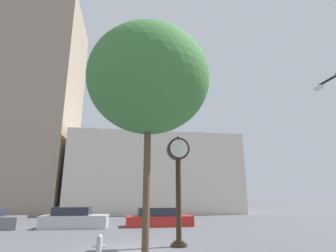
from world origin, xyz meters
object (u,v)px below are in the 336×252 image
object	(u,v)px
street_clock	(178,171)
car_silver	(74,219)
car_red	(158,218)
fire_hydrant_near	(99,245)
bare_tree	(149,80)

from	to	relation	value
street_clock	car_silver	world-z (taller)	street_clock
car_silver	car_red	xyz separation A→B (m)	(5.86, 0.20, -0.05)
fire_hydrant_near	bare_tree	size ratio (longest dim) A/B	0.09
car_silver	fire_hydrant_near	world-z (taller)	car_silver
street_clock	car_silver	xyz separation A→B (m)	(-5.78, 7.67, -2.71)
car_silver	bare_tree	xyz separation A→B (m)	(4.03, -10.91, 5.73)
fire_hydrant_near	bare_tree	distance (m)	6.40
street_clock	car_red	bearing A→B (deg)	89.40
street_clock	fire_hydrant_near	distance (m)	4.62
car_red	car_silver	bearing A→B (deg)	-179.84
car_silver	bare_tree	size ratio (longest dim) A/B	0.54
car_red	fire_hydrant_near	world-z (taller)	car_red
car_silver	fire_hydrant_near	bearing A→B (deg)	-71.55
fire_hydrant_near	street_clock	bearing A→B (deg)	22.99
fire_hydrant_near	car_silver	bearing A→B (deg)	105.22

